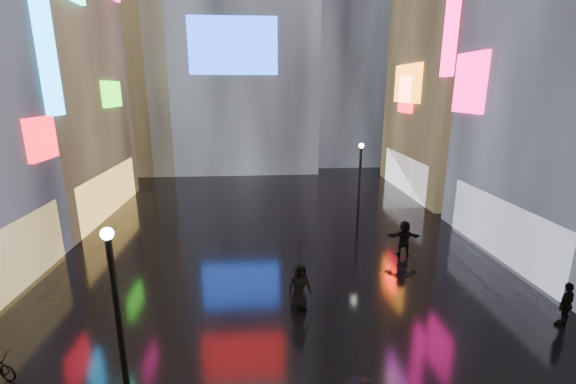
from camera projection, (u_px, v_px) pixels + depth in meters
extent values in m
plane|color=black|center=(277.00, 241.00, 21.63)|extent=(140.00, 140.00, 0.00)
cube|color=#FF0C1D|center=(41.00, 139.00, 17.61)|extent=(0.25, 2.24, 1.94)
cube|color=#1499FF|center=(43.00, 28.00, 17.94)|extent=(0.25, 1.40, 8.00)
cube|color=black|center=(7.00, 42.00, 23.32)|extent=(10.00, 12.00, 22.00)
cube|color=#FFC659|center=(109.00, 192.00, 26.17)|extent=(0.20, 10.00, 3.00)
cube|color=#3AFF1C|center=(112.00, 94.00, 26.27)|extent=(0.25, 3.00, 1.71)
cube|color=white|center=(502.00, 229.00, 19.19)|extent=(0.20, 9.00, 3.00)
cube|color=#FF0C71|center=(470.00, 83.00, 21.30)|extent=(0.25, 2.99, 3.26)
cube|color=black|center=(482.00, 10.00, 28.82)|extent=(10.00, 12.00, 28.00)
cube|color=white|center=(405.00, 174.00, 31.71)|extent=(0.20, 9.00, 3.00)
cube|color=orange|center=(407.00, 84.00, 30.13)|extent=(0.25, 4.92, 2.91)
cube|color=#FF0C1D|center=(406.00, 94.00, 30.46)|extent=(0.25, 2.63, 2.87)
cube|color=#194CFF|center=(233.00, 46.00, 34.54)|extent=(8.00, 0.20, 5.00)
cube|color=black|center=(344.00, 8.00, 42.91)|extent=(12.00, 12.00, 34.00)
cube|color=black|center=(125.00, 40.00, 38.36)|extent=(10.00, 10.00, 26.00)
cylinder|color=black|center=(120.00, 330.00, 9.53)|extent=(0.16, 0.16, 5.00)
sphere|color=white|center=(107.00, 234.00, 8.86)|extent=(0.30, 0.30, 0.30)
cylinder|color=black|center=(359.00, 188.00, 23.12)|extent=(0.16, 0.16, 5.00)
sphere|color=white|center=(361.00, 146.00, 22.46)|extent=(0.30, 0.30, 0.30)
imported|color=black|center=(566.00, 304.00, 13.69)|extent=(1.07, 0.85, 1.70)
imported|color=black|center=(299.00, 286.00, 14.76)|extent=(1.07, 0.87, 1.90)
imported|color=black|center=(404.00, 238.00, 19.54)|extent=(1.78, 0.77, 1.85)
imported|color=black|center=(300.00, 252.00, 14.40)|extent=(1.28, 1.27, 0.92)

